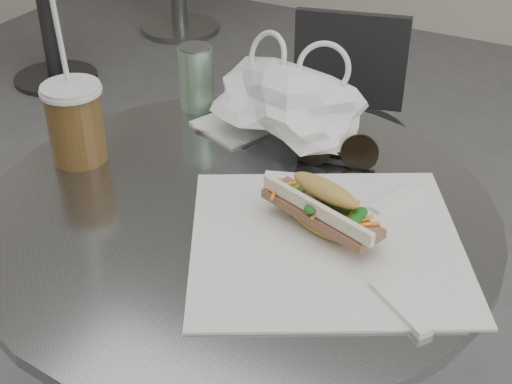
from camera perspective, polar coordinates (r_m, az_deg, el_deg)
The scene contains 10 objects.
cafe_table at distance 1.22m, azimuth -1.32°, elevation -11.88°, with size 0.76×0.76×0.74m.
chair_far at distance 1.93m, azimuth 6.43°, elevation 1.60°, with size 0.38×0.41×0.71m.
bg_chair at distance 3.19m, azimuth -17.05°, elevation 13.96°, with size 0.41×0.43×0.77m.
sandwich_paper at distance 0.97m, azimuth 5.64°, elevation -4.00°, with size 0.36×0.34×0.00m, color white.
banh_mi at distance 0.97m, azimuth 5.34°, elevation -1.31°, with size 0.24×0.15×0.08m.
iced_coffee at distance 1.16m, azimuth -14.24°, elevation 5.50°, with size 0.10×0.10×0.28m.
sunglasses at distance 1.14m, azimuth 6.44°, elevation 3.18°, with size 0.13×0.06×0.06m.
plastic_bag at distance 1.19m, azimuth 2.57°, elevation 7.02°, with size 0.25×0.19×0.12m, color white, non-canonical shape.
napkin_stack at distance 1.25m, azimuth -1.62°, elevation 5.43°, with size 0.15×0.15×0.01m.
drink_can at distance 1.30m, azimuth -4.82°, elevation 9.11°, with size 0.06×0.06×0.12m.
Camera 1 is at (0.43, -0.54, 1.33)m, focal length 50.00 mm.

